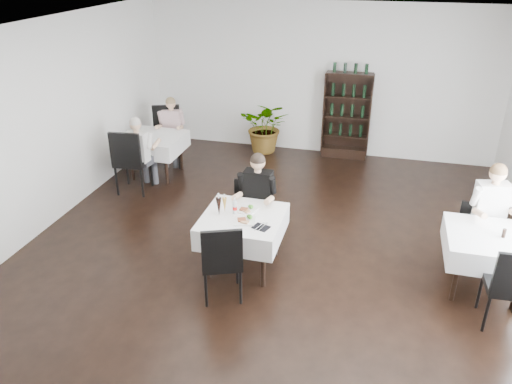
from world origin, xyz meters
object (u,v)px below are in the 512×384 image
Objects in this scene: main_table at (243,226)px; potted_tree at (266,126)px; diner_main at (256,195)px; wine_shelf at (347,117)px.

main_table is 0.94× the size of potted_tree.
potted_tree is 0.79× the size of diner_main.
diner_main is (0.75, -3.63, 0.26)m from potted_tree.
main_table is at bearing -93.87° from diner_main.
diner_main is (-0.86, -3.76, -0.03)m from wine_shelf.
potted_tree is (-1.61, -0.13, -0.30)m from wine_shelf.
wine_shelf reaches higher than diner_main.
main_table is (-0.90, -4.31, -0.23)m from wine_shelf.
diner_main reaches higher than main_table.
diner_main is at bearing -78.36° from potted_tree.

